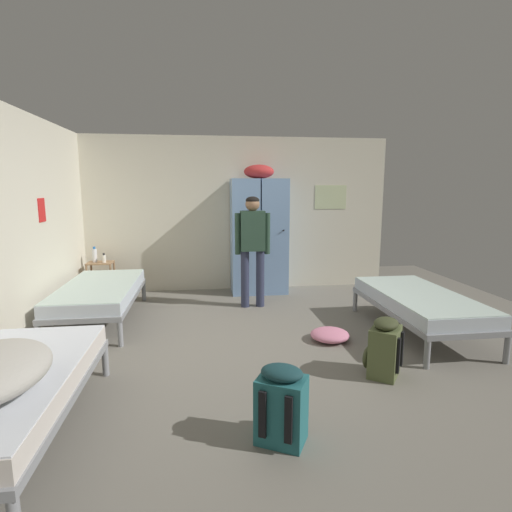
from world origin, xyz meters
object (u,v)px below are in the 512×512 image
(bed_right, at_px, (419,302))
(clothes_pile_pink, at_px, (330,335))
(bed_left_rear, at_px, (99,292))
(backpack_olive, at_px, (384,348))
(person_traveler, at_px, (253,241))
(backpack_teal, at_px, (282,405))
(lotion_bottle, at_px, (104,258))
(bed_left_front, at_px, (6,388))
(water_bottle, at_px, (95,255))
(shelf_unit, at_px, (101,276))
(locker_bank, at_px, (259,234))

(bed_right, distance_m, clothes_pile_pink, 1.16)
(bed_left_rear, height_order, bed_right, same)
(bed_right, height_order, backpack_olive, backpack_olive)
(person_traveler, relative_size, backpack_teal, 2.89)
(lotion_bottle, relative_size, backpack_olive, 0.26)
(bed_left_front, height_order, lotion_bottle, lotion_bottle)
(bed_left_front, relative_size, lotion_bottle, 13.10)
(bed_left_front, height_order, bed_left_rear, same)
(person_traveler, bearing_deg, water_bottle, 161.53)
(lotion_bottle, distance_m, clothes_pile_pink, 3.68)
(shelf_unit, height_order, bed_left_front, shelf_unit)
(water_bottle, distance_m, lotion_bottle, 0.17)
(lotion_bottle, bearing_deg, bed_left_rear, -80.79)
(locker_bank, height_order, lotion_bottle, locker_bank)
(bed_right, bearing_deg, bed_left_front, -157.70)
(backpack_teal, bearing_deg, bed_left_rear, 123.48)
(bed_left_front, height_order, bed_right, same)
(water_bottle, xyz_separation_m, backpack_teal, (2.17, -3.95, -0.42))
(bed_left_rear, distance_m, water_bottle, 1.25)
(bed_left_rear, xyz_separation_m, bed_right, (3.85, -0.95, 0.00))
(water_bottle, height_order, backpack_olive, water_bottle)
(shelf_unit, height_order, backpack_olive, shelf_unit)
(bed_left_front, distance_m, backpack_teal, 1.86)
(bed_right, height_order, clothes_pile_pink, bed_right)
(clothes_pile_pink, bearing_deg, water_bottle, 144.05)
(bed_left_front, xyz_separation_m, person_traveler, (2.04, 2.91, 0.58))
(person_traveler, bearing_deg, bed_right, -36.25)
(shelf_unit, height_order, bed_left_rear, shelf_unit)
(locker_bank, distance_m, bed_left_rear, 2.61)
(bed_left_rear, height_order, backpack_teal, backpack_teal)
(locker_bank, relative_size, bed_left_front, 1.09)
(bed_left_front, distance_m, person_traveler, 3.60)
(backpack_olive, distance_m, backpack_teal, 1.39)
(person_traveler, height_order, backpack_olive, person_traveler)
(lotion_bottle, xyz_separation_m, clothes_pile_pink, (2.92, -2.17, -0.57))
(clothes_pile_pink, bearing_deg, locker_bank, 102.51)
(backpack_olive, distance_m, clothes_pile_pink, 0.94)
(lotion_bottle, bearing_deg, backpack_teal, -62.57)
(clothes_pile_pink, bearing_deg, bed_left_rear, 158.91)
(bed_left_rear, relative_size, lotion_bottle, 13.10)
(shelf_unit, relative_size, clothes_pile_pink, 1.29)
(bed_left_front, distance_m, bed_right, 4.17)
(person_traveler, relative_size, backpack_olive, 2.89)
(water_bottle, bearing_deg, person_traveler, -18.47)
(shelf_unit, distance_m, backpack_olive, 4.46)
(water_bottle, height_order, clothes_pile_pink, water_bottle)
(bed_left_front, bearing_deg, lotion_bottle, 92.83)
(bed_left_front, height_order, water_bottle, water_bottle)
(bed_left_front, distance_m, bed_left_rear, 2.53)
(person_traveler, bearing_deg, backpack_olive, -68.47)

